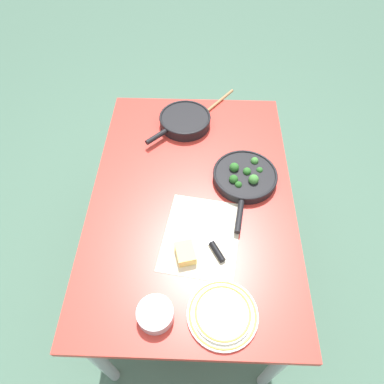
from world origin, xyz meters
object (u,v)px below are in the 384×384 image
(grater_knife, at_px, (210,240))
(prep_bowl_steel, at_px, (155,314))
(skillet_eggs, at_px, (185,121))
(cheese_block, at_px, (185,253))
(dinner_plate_stack, at_px, (223,314))
(wooden_spoon, at_px, (206,112))
(skillet_broccoli, at_px, (245,176))

(grater_knife, height_order, prep_bowl_steel, prep_bowl_steel)
(skillet_eggs, bearing_deg, prep_bowl_steel, 41.78)
(cheese_block, xyz_separation_m, dinner_plate_stack, (-0.21, -0.13, -0.01))
(wooden_spoon, bearing_deg, skillet_broccoli, 59.35)
(wooden_spoon, distance_m, prep_bowl_steel, 1.05)
(grater_knife, relative_size, prep_bowl_steel, 2.09)
(skillet_broccoli, distance_m, wooden_spoon, 0.47)
(wooden_spoon, xyz_separation_m, cheese_block, (-0.81, 0.07, 0.01))
(skillet_broccoli, xyz_separation_m, dinner_plate_stack, (-0.59, 0.11, -0.01))
(cheese_block, xyz_separation_m, prep_bowl_steel, (-0.23, 0.09, 0.00))
(skillet_eggs, bearing_deg, grater_knife, 55.85)
(skillet_broccoli, xyz_separation_m, grater_knife, (-0.31, 0.15, -0.02))
(skillet_broccoli, xyz_separation_m, prep_bowl_steel, (-0.60, 0.33, -0.00))
(skillet_eggs, xyz_separation_m, wooden_spoon, (0.09, -0.10, -0.02))
(skillet_eggs, relative_size, wooden_spoon, 0.96)
(skillet_eggs, bearing_deg, dinner_plate_stack, 55.26)
(skillet_broccoli, bearing_deg, cheese_block, -23.51)
(skillet_eggs, xyz_separation_m, prep_bowl_steel, (-0.95, 0.05, -0.00))
(cheese_block, height_order, dinner_plate_stack, cheese_block)
(wooden_spoon, distance_m, dinner_plate_stack, 1.03)
(skillet_broccoli, xyz_separation_m, cheese_block, (-0.37, 0.24, -0.00))
(cheese_block, height_order, prep_bowl_steel, prep_bowl_steel)
(wooden_spoon, xyz_separation_m, dinner_plate_stack, (-1.03, -0.07, 0.01))
(skillet_eggs, relative_size, dinner_plate_stack, 1.28)
(wooden_spoon, relative_size, grater_knife, 1.25)
(grater_knife, relative_size, dinner_plate_stack, 1.07)
(grater_knife, xyz_separation_m, cheese_block, (-0.06, 0.09, 0.01))
(skillet_eggs, height_order, grater_knife, skillet_eggs)
(skillet_broccoli, height_order, cheese_block, skillet_broccoli)
(skillet_broccoli, bearing_deg, wooden_spoon, -149.10)
(skillet_broccoli, distance_m, grater_knife, 0.35)
(grater_knife, distance_m, dinner_plate_stack, 0.28)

